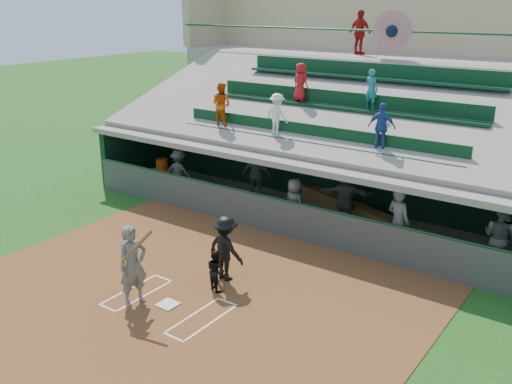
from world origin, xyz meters
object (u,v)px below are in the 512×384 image
Objects in this scene: water_cooler at (162,165)px; catcher at (216,270)px; white_table at (163,179)px; home_plate at (168,304)px; batter_at_plate at (133,265)px.

catcher is at bearing -36.75° from water_cooler.
white_table is (-6.53, 4.88, -0.14)m from catcher.
catcher reaches higher than home_plate.
home_plate is at bearing -45.06° from water_cooler.
batter_at_plate reaches higher than white_table.
catcher is (1.10, 1.60, -0.45)m from batter_at_plate.
home_plate is at bearing 27.97° from batter_at_plate.
white_table is at bearing 134.93° from home_plate.
water_cooler is at bearing -40.87° from white_table.
batter_at_plate is 1.99m from catcher.
home_plate is 0.54× the size of white_table.
catcher is at bearing 55.46° from batter_at_plate.
white_table is at bearing -17.31° from catcher.
water_cooler reaches higher than white_table.
water_cooler is at bearing -17.26° from catcher.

